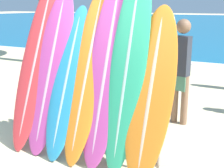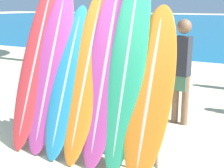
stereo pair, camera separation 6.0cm
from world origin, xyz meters
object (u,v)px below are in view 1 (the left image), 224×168
Objects in this scene: surfboard_slot_3 at (88,71)px; surfboard_slot_6 at (151,92)px; surfboard_slot_2 at (68,81)px; surfboard_rack at (84,125)px; surfboard_slot_0 at (36,60)px; surfboard_slot_4 at (107,67)px; person_mid_beach at (160,38)px; person_far_left at (181,68)px; surfboard_slot_1 at (51,69)px; surfboard_slot_5 at (128,66)px.

surfboard_slot_6 is (0.90, -0.07, -0.16)m from surfboard_slot_3.
surfboard_rack is at bearing -9.62° from surfboard_slot_2.
surfboard_rack is at bearing -9.37° from surfboard_slot_0.
surfboard_slot_4 is at bearing 23.28° from surfboard_rack.
surfboard_slot_2 is 0.61m from surfboard_slot_4.
surfboard_slot_2 is 1.20m from surfboard_slot_6.
surfboard_slot_4 is at bearing 7.41° from surfboard_slot_2.
surfboard_rack is 1.27× the size of person_mid_beach.
surfboard_slot_4 reaches higher than person_far_left.
surfboard_slot_4 is at bearing 1.37° from surfboard_slot_1.
surfboard_slot_5 reaches higher than surfboard_slot_6.
surfboard_slot_2 is at bearing -167.78° from surfboard_slot_3.
surfboard_slot_3 reaches higher than person_far_left.
surfboard_slot_6 is (1.81, -0.10, -0.22)m from surfboard_slot_0.
surfboard_slot_4 is at bearing 90.34° from person_mid_beach.
person_mid_beach is (-1.34, 6.87, 0.47)m from surfboard_rack.
surfboard_slot_1 is at bearing 177.94° from surfboard_slot_6.
surfboard_slot_0 is 2.39m from person_far_left.
person_far_left is (0.78, 1.83, 0.53)m from surfboard_rack.
surfboard_slot_5 reaches higher than surfboard_rack.
surfboard_slot_2 is 0.86× the size of surfboard_slot_3.
surfboard_slot_3 reaches higher than surfboard_slot_2.
surfboard_slot_6 is 1.21× the size of person_mid_beach.
surfboard_slot_5 is at bearing 92.69° from person_mid_beach.
surfboard_slot_5 is (0.57, 0.00, 0.12)m from surfboard_slot_3.
surfboard_slot_5 is 0.44m from surfboard_slot_6.
person_far_left is at bearing 66.75° from surfboard_rack.
surfboard_slot_4 is 0.30m from surfboard_slot_5.
person_far_left is (0.77, 1.71, -0.19)m from surfboard_slot_3.
surfboard_slot_5 is at bearing 4.37° from surfboard_slot_2.
surfboard_slot_5 is 1.43× the size of person_far_left.
person_mid_beach is at bearing 105.84° from surfboard_slot_5.
surfboard_slot_0 is 1.22× the size of surfboard_slot_6.
person_far_left is (1.68, 1.68, -0.25)m from surfboard_slot_0.
surfboard_slot_0 reaches higher than surfboard_slot_1.
surfboard_slot_1 is 0.89m from surfboard_slot_4.
surfboard_slot_3 is 1.31× the size of person_far_left.
surfboard_slot_2 is 2.07m from person_far_left.
surfboard_slot_1 is (-0.60, 0.10, 0.69)m from surfboard_rack.
surfboard_slot_2 is at bearing -175.63° from surfboard_slot_5.
person_far_left is (0.20, 1.71, -0.31)m from surfboard_slot_5.
surfboard_rack is 0.91× the size of surfboard_slot_3.
person_mid_beach is at bearing 96.22° from surfboard_slot_1.
surfboard_slot_1 reaches higher than person_far_left.
surfboard_rack is 2.06m from person_far_left.
person_far_left is at bearing 59.03° from surfboard_slot_2.
surfboard_rack is at bearing -156.72° from surfboard_slot_4.
surfboard_slot_6 is at bearing -2.06° from surfboard_slot_1.
surfboard_slot_6 is 1.78m from person_far_left.
surfboard_slot_6 reaches higher than surfboard_slot_2.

